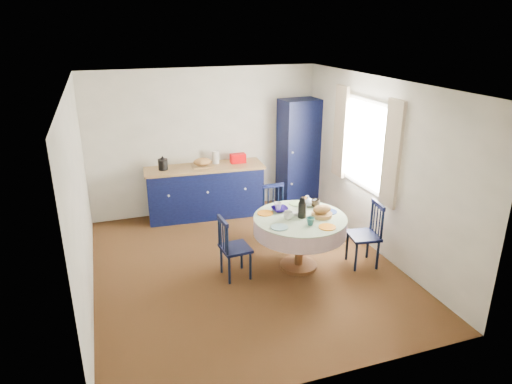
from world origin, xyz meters
The scene contains 17 objects.
floor centered at (0.00, 0.00, 0.00)m, with size 4.50×4.50×0.00m, color black.
ceiling centered at (0.00, 0.00, 2.50)m, with size 4.50×4.50×0.00m, color white.
wall_back centered at (0.00, 2.25, 1.25)m, with size 4.00×0.02×2.50m, color beige.
wall_left centered at (-2.00, 0.00, 1.25)m, with size 0.02×4.50×2.50m, color beige.
wall_right centered at (2.00, 0.00, 1.25)m, with size 0.02×4.50×2.50m, color beige.
window centered at (1.95, 0.30, 1.52)m, with size 0.10×1.74×1.45m.
kitchen_counter centered at (-0.10, 1.96, 0.46)m, with size 2.05×0.76×1.14m.
pantry_cabinet centered at (1.66, 2.00, 0.97)m, with size 0.72×0.54×1.93m.
dining_table centered at (0.71, -0.23, 0.63)m, with size 1.25×1.25×1.03m.
chair_left centered at (-0.22, -0.18, 0.43)m, with size 0.39×0.41×0.86m.
chair_far centered at (0.72, 0.69, 0.44)m, with size 0.39×0.38×0.87m.
chair_right centered at (1.61, -0.45, 0.46)m, with size 0.44×0.46×0.91m.
mug_a centered at (0.53, -0.24, 0.80)m, with size 0.13×0.13×0.10m, color silver.
mug_b centered at (0.72, -0.51, 0.80)m, with size 0.11×0.11×0.10m, color #2A6766.
mug_c centered at (1.05, 0.04, 0.81)m, with size 0.13×0.13×0.11m, color black.
mug_d centered at (0.52, 0.11, 0.81)m, with size 0.11×0.11×0.10m, color silver.
cobalt_bowl centered at (0.52, 0.05, 0.78)m, with size 0.22×0.22×0.06m, color #190A65.
Camera 1 is at (-1.65, -5.31, 3.19)m, focal length 32.00 mm.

